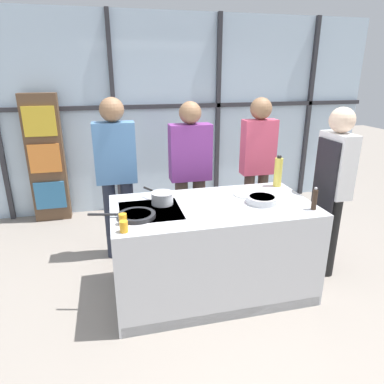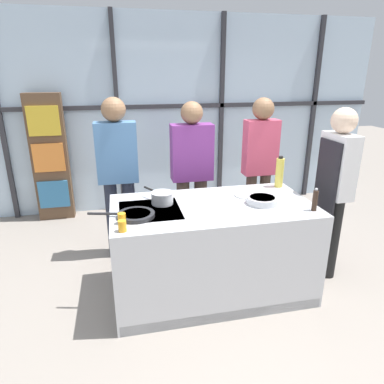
% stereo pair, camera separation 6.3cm
% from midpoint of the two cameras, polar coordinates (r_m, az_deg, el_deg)
% --- Properties ---
extents(ground_plane, '(18.00, 18.00, 0.00)m').
position_cam_midpoint_polar(ground_plane, '(3.49, 2.66, -15.82)').
color(ground_plane, gray).
extents(back_window_wall, '(6.40, 0.10, 2.80)m').
position_cam_midpoint_polar(back_window_wall, '(5.19, -4.49, 12.63)').
color(back_window_wall, silver).
rests_on(back_window_wall, ground_plane).
extents(bookshelf, '(0.48, 0.19, 1.76)m').
position_cam_midpoint_polar(bookshelf, '(5.12, -23.46, 5.01)').
color(bookshelf, brown).
rests_on(bookshelf, ground_plane).
extents(demo_island, '(1.80, 0.95, 0.89)m').
position_cam_midpoint_polar(demo_island, '(3.25, 2.76, -9.44)').
color(demo_island, silver).
rests_on(demo_island, ground_plane).
extents(chef, '(0.24, 0.40, 1.71)m').
position_cam_midpoint_polar(chef, '(3.63, 21.94, 1.57)').
color(chef, black).
rests_on(chef, ground_plane).
extents(spectator_far_left, '(0.43, 0.25, 1.78)m').
position_cam_midpoint_polar(spectator_far_left, '(3.75, -12.99, 3.63)').
color(spectator_far_left, '#232838').
rests_on(spectator_far_left, ground_plane).
extents(spectator_center_left, '(0.46, 0.24, 1.72)m').
position_cam_midpoint_polar(spectator_center_left, '(3.85, -0.77, 3.78)').
color(spectator_center_left, '#47382D').
rests_on(spectator_center_left, ground_plane).
extents(spectator_center_right, '(0.39, 0.24, 1.75)m').
position_cam_midpoint_polar(spectator_center_right, '(4.09, 10.44, 5.10)').
color(spectator_center_right, '#47382D').
rests_on(spectator_center_right, ground_plane).
extents(frying_pan, '(0.54, 0.31, 0.04)m').
position_cam_midpoint_polar(frying_pan, '(2.84, -10.00, -3.84)').
color(frying_pan, '#232326').
rests_on(frying_pan, demo_island).
extents(saucepan, '(0.24, 0.34, 0.11)m').
position_cam_midpoint_polar(saucepan, '(3.08, -5.61, -0.95)').
color(saucepan, silver).
rests_on(saucepan, demo_island).
extents(white_plate, '(0.23, 0.23, 0.01)m').
position_cam_midpoint_polar(white_plate, '(3.33, 8.38, -0.41)').
color(white_plate, white).
rests_on(white_plate, demo_island).
extents(mixing_bowl, '(0.28, 0.28, 0.06)m').
position_cam_midpoint_polar(mixing_bowl, '(3.15, 11.01, -1.22)').
color(mixing_bowl, silver).
rests_on(mixing_bowl, demo_island).
extents(oil_bottle, '(0.08, 0.08, 0.32)m').
position_cam_midpoint_polar(oil_bottle, '(3.62, 13.67, 3.28)').
color(oil_bottle, '#E0CC4C').
rests_on(oil_bottle, demo_island).
extents(pepper_grinder, '(0.04, 0.04, 0.20)m').
position_cam_midpoint_polar(pepper_grinder, '(3.10, 19.19, -1.15)').
color(pepper_grinder, '#332319').
rests_on(pepper_grinder, demo_island).
extents(juice_glass_near, '(0.06, 0.06, 0.09)m').
position_cam_midpoint_polar(juice_glass_near, '(2.60, -11.99, -5.67)').
color(juice_glass_near, orange).
rests_on(juice_glass_near, demo_island).
extents(juice_glass_far, '(0.06, 0.06, 0.09)m').
position_cam_midpoint_polar(juice_glass_far, '(2.72, -12.11, -4.44)').
color(juice_glass_far, orange).
rests_on(juice_glass_far, demo_island).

